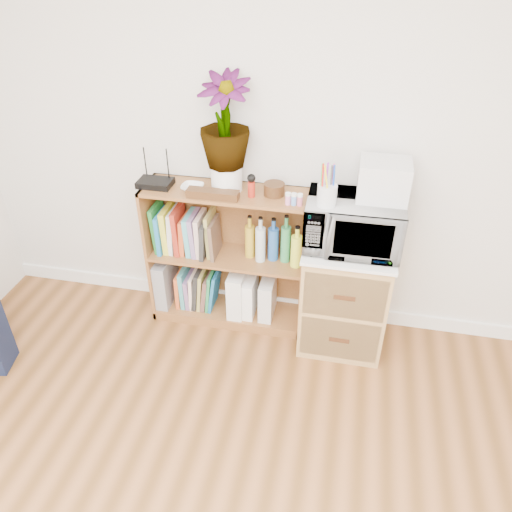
# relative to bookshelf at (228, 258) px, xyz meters

# --- Properties ---
(skirting_board) EXTENTS (4.00, 0.02, 0.10)m
(skirting_board) POSITION_rel_bookshelf_xyz_m (0.35, 0.14, -0.42)
(skirting_board) COLOR white
(skirting_board) RESTS_ON ground
(bookshelf) EXTENTS (1.00, 0.30, 0.95)m
(bookshelf) POSITION_rel_bookshelf_xyz_m (0.00, 0.00, 0.00)
(bookshelf) COLOR brown
(bookshelf) RESTS_ON ground
(wicker_unit) EXTENTS (0.50, 0.45, 0.70)m
(wicker_unit) POSITION_rel_bookshelf_xyz_m (0.75, -0.08, -0.12)
(wicker_unit) COLOR #9E7542
(wicker_unit) RESTS_ON ground
(microwave) EXTENTS (0.53, 0.37, 0.29)m
(microwave) POSITION_rel_bookshelf_xyz_m (0.75, -0.08, 0.39)
(microwave) COLOR silver
(microwave) RESTS_ON wicker_unit
(pen_cup) EXTENTS (0.10, 0.10, 0.11)m
(pen_cup) POSITION_rel_bookshelf_xyz_m (0.60, -0.17, 0.59)
(pen_cup) COLOR silver
(pen_cup) RESTS_ON microwave
(small_appliance) EXTENTS (0.27, 0.22, 0.21)m
(small_appliance) POSITION_rel_bookshelf_xyz_m (0.88, -0.03, 0.64)
(small_appliance) COLOR silver
(small_appliance) RESTS_ON microwave
(router) EXTENTS (0.20, 0.14, 0.04)m
(router) POSITION_rel_bookshelf_xyz_m (-0.42, -0.02, 0.49)
(router) COLOR black
(router) RESTS_ON bookshelf
(white_bowl) EXTENTS (0.13, 0.13, 0.03)m
(white_bowl) POSITION_rel_bookshelf_xyz_m (-0.19, -0.03, 0.49)
(white_bowl) COLOR white
(white_bowl) RESTS_ON bookshelf
(plant_pot) EXTENTS (0.18, 0.18, 0.15)m
(plant_pot) POSITION_rel_bookshelf_xyz_m (0.00, 0.02, 0.55)
(plant_pot) COLOR white
(plant_pot) RESTS_ON bookshelf
(potted_plant) EXTENTS (0.29, 0.29, 0.51)m
(potted_plant) POSITION_rel_bookshelf_xyz_m (0.00, 0.02, 0.88)
(potted_plant) COLOR #30752F
(potted_plant) RESTS_ON plant_pot
(trinket_box) EXTENTS (0.30, 0.07, 0.05)m
(trinket_box) POSITION_rel_bookshelf_xyz_m (-0.05, -0.10, 0.50)
(trinket_box) COLOR #3B2110
(trinket_box) RESTS_ON bookshelf
(kokeshi_doll) EXTENTS (0.04, 0.04, 0.09)m
(kokeshi_doll) POSITION_rel_bookshelf_xyz_m (0.16, -0.04, 0.52)
(kokeshi_doll) COLOR #A52214
(kokeshi_doll) RESTS_ON bookshelf
(wooden_bowl) EXTENTS (0.12, 0.12, 0.07)m
(wooden_bowl) POSITION_rel_bookshelf_xyz_m (0.29, 0.01, 0.51)
(wooden_bowl) COLOR #3A230F
(wooden_bowl) RESTS_ON bookshelf
(paint_jars) EXTENTS (0.11, 0.04, 0.05)m
(paint_jars) POSITION_rel_bookshelf_xyz_m (0.41, -0.09, 0.50)
(paint_jars) COLOR #CD727C
(paint_jars) RESTS_ON bookshelf
(file_box) EXTENTS (0.10, 0.27, 0.33)m
(file_box) POSITION_rel_bookshelf_xyz_m (-0.45, 0.00, -0.24)
(file_box) COLOR gray
(file_box) RESTS_ON bookshelf
(magazine_holder_left) EXTENTS (0.10, 0.25, 0.32)m
(magazine_holder_left) POSITION_rel_bookshelf_xyz_m (0.06, -0.01, -0.25)
(magazine_holder_left) COLOR silver
(magazine_holder_left) RESTS_ON bookshelf
(magazine_holder_mid) EXTENTS (0.09, 0.22, 0.27)m
(magazine_holder_mid) POSITION_rel_bookshelf_xyz_m (0.14, -0.01, -0.27)
(magazine_holder_mid) COLOR white
(magazine_holder_mid) RESTS_ON bookshelf
(magazine_holder_right) EXTENTS (0.09, 0.22, 0.27)m
(magazine_holder_right) POSITION_rel_bookshelf_xyz_m (0.26, -0.01, -0.27)
(magazine_holder_right) COLOR silver
(magazine_holder_right) RESTS_ON bookshelf
(cookbooks) EXTENTS (0.41, 0.20, 0.31)m
(cookbooks) POSITION_rel_bookshelf_xyz_m (-0.27, 0.00, 0.16)
(cookbooks) COLOR #1F742C
(cookbooks) RESTS_ON bookshelf
(liquor_bottles) EXTENTS (0.44, 0.07, 0.31)m
(liquor_bottles) POSITION_rel_bookshelf_xyz_m (0.33, 0.00, 0.17)
(liquor_bottles) COLOR #B49321
(liquor_bottles) RESTS_ON bookshelf
(lower_books) EXTENTS (0.29, 0.19, 0.29)m
(lower_books) POSITION_rel_bookshelf_xyz_m (-0.22, 0.00, -0.27)
(lower_books) COLOR #CE5624
(lower_books) RESTS_ON bookshelf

